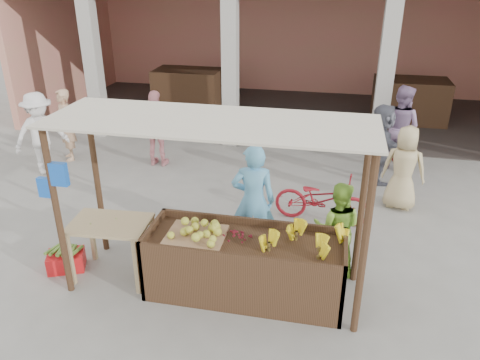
% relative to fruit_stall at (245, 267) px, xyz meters
% --- Properties ---
extents(ground, '(60.00, 60.00, 0.00)m').
position_rel_fruit_stall_xyz_m(ground, '(-0.50, 0.00, -0.40)').
color(ground, gray).
rests_on(ground, ground).
extents(market_building, '(14.40, 6.40, 4.20)m').
position_rel_fruit_stall_xyz_m(market_building, '(-0.45, 8.93, 2.30)').
color(market_building, tan).
rests_on(market_building, ground).
extents(fruit_stall, '(2.60, 0.95, 0.80)m').
position_rel_fruit_stall_xyz_m(fruit_stall, '(0.00, 0.00, 0.00)').
color(fruit_stall, '#472E1C').
rests_on(fruit_stall, ground).
extents(stall_awning, '(4.09, 1.35, 2.39)m').
position_rel_fruit_stall_xyz_m(stall_awning, '(-0.51, 0.06, 1.58)').
color(stall_awning, '#472E1C').
rests_on(stall_awning, ground).
extents(banana_heap, '(1.06, 0.58, 0.19)m').
position_rel_fruit_stall_xyz_m(banana_heap, '(0.77, 0.05, 0.50)').
color(banana_heap, '#FEF420').
rests_on(banana_heap, fruit_stall).
extents(melon_tray, '(0.76, 0.65, 0.20)m').
position_rel_fruit_stall_xyz_m(melon_tray, '(-0.65, -0.05, 0.49)').
color(melon_tray, '#9E7451').
rests_on(melon_tray, fruit_stall).
extents(berry_heap, '(0.47, 0.38, 0.15)m').
position_rel_fruit_stall_xyz_m(berry_heap, '(-0.12, 0.02, 0.47)').
color(berry_heap, maroon).
rests_on(berry_heap, fruit_stall).
extents(side_table, '(1.12, 0.78, 0.87)m').
position_rel_fruit_stall_xyz_m(side_table, '(-1.89, -0.01, 0.33)').
color(side_table, tan).
rests_on(side_table, ground).
extents(papaya_pile, '(0.65, 0.37, 0.18)m').
position_rel_fruit_stall_xyz_m(papaya_pile, '(-1.89, -0.01, 0.56)').
color(papaya_pile, '#4A8A2D').
rests_on(papaya_pile, side_table).
extents(red_crate, '(0.61, 0.54, 0.26)m').
position_rel_fruit_stall_xyz_m(red_crate, '(-2.67, -0.01, -0.27)').
color(red_crate, red).
rests_on(red_crate, ground).
extents(plantain_bundle, '(0.40, 0.28, 0.08)m').
position_rel_fruit_stall_xyz_m(plantain_bundle, '(-2.67, -0.01, -0.10)').
color(plantain_bundle, '#5A802E').
rests_on(plantain_bundle, red_crate).
extents(produce_sacks, '(0.87, 0.82, 0.66)m').
position_rel_fruit_stall_xyz_m(produce_sacks, '(2.20, 5.35, -0.07)').
color(produce_sacks, maroon).
rests_on(produce_sacks, ground).
extents(vendor_blue, '(0.78, 0.61, 1.90)m').
position_rel_fruit_stall_xyz_m(vendor_blue, '(-0.08, 0.98, 0.55)').
color(vendor_blue, '#63B4E1').
rests_on(vendor_blue, ground).
extents(vendor_green, '(0.73, 0.45, 1.48)m').
position_rel_fruit_stall_xyz_m(vendor_green, '(1.16, 0.77, 0.34)').
color(vendor_green, '#8DC63C').
rests_on(vendor_green, ground).
extents(motorcycle, '(0.73, 1.74, 0.89)m').
position_rel_fruit_stall_xyz_m(motorcycle, '(0.90, 2.18, 0.04)').
color(motorcycle, maroon).
rests_on(motorcycle, ground).
extents(shopper_a, '(1.20, 1.33, 1.87)m').
position_rel_fruit_stall_xyz_m(shopper_a, '(-5.00, 3.13, 0.54)').
color(shopper_a, silver).
rests_on(shopper_a, ground).
extents(shopper_b, '(1.06, 0.58, 1.79)m').
position_rel_fruit_stall_xyz_m(shopper_b, '(-2.76, 4.00, 0.49)').
color(shopper_b, '#D6898E').
rests_on(shopper_b, ground).
extents(shopper_c, '(0.92, 0.70, 1.72)m').
position_rel_fruit_stall_xyz_m(shopper_c, '(2.28, 3.02, 0.46)').
color(shopper_c, tan).
rests_on(shopper_c, ground).
extents(shopper_d, '(1.08, 1.70, 1.71)m').
position_rel_fruit_stall_xyz_m(shopper_d, '(1.95, 4.13, 0.46)').
color(shopper_d, '#50515C').
rests_on(shopper_d, ground).
extents(shopper_e, '(0.76, 0.78, 1.68)m').
position_rel_fruit_stall_xyz_m(shopper_e, '(-4.90, 3.91, 0.44)').
color(shopper_e, tan).
rests_on(shopper_e, ground).
extents(shopper_f, '(1.12, 0.99, 1.99)m').
position_rel_fruit_stall_xyz_m(shopper_f, '(2.36, 5.00, 0.59)').
color(shopper_f, '#95769D').
rests_on(shopper_f, ground).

